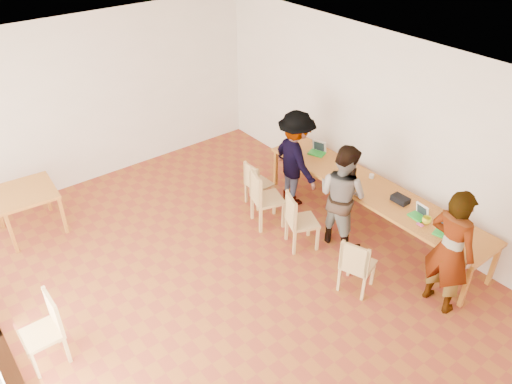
% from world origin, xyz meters
% --- Properties ---
extents(ground, '(8.00, 8.00, 0.00)m').
position_xyz_m(ground, '(0.00, 0.00, 0.00)').
color(ground, brown).
rests_on(ground, ground).
extents(wall_back, '(6.00, 0.10, 3.00)m').
position_xyz_m(wall_back, '(0.00, 4.00, 1.50)').
color(wall_back, white).
rests_on(wall_back, ground).
extents(wall_right, '(0.10, 8.00, 3.00)m').
position_xyz_m(wall_right, '(3.00, 0.00, 1.50)').
color(wall_right, white).
rests_on(wall_right, ground).
extents(ceiling, '(6.00, 8.00, 0.04)m').
position_xyz_m(ceiling, '(0.00, 0.00, 3.02)').
color(ceiling, white).
rests_on(ceiling, wall_back).
extents(communal_table, '(0.80, 4.00, 0.75)m').
position_xyz_m(communal_table, '(2.50, -0.23, 0.70)').
color(communal_table, orange).
rests_on(communal_table, ground).
extents(side_table, '(0.90, 0.90, 0.75)m').
position_xyz_m(side_table, '(-1.82, 3.06, 0.67)').
color(side_table, orange).
rests_on(side_table, ground).
extents(chair_near, '(0.53, 0.53, 0.47)m').
position_xyz_m(chair_near, '(1.22, -1.08, 0.54)').
color(chair_near, tan).
rests_on(chair_near, ground).
extents(chair_mid, '(0.56, 0.56, 0.49)m').
position_xyz_m(chair_mid, '(1.26, 0.15, 0.57)').
color(chair_mid, tan).
rests_on(chair_mid, ground).
extents(chair_far, '(0.58, 0.58, 0.52)m').
position_xyz_m(chair_far, '(1.19, 0.91, 0.60)').
color(chair_far, tan).
rests_on(chair_far, ground).
extents(chair_empty, '(0.39, 0.39, 0.44)m').
position_xyz_m(chair_empty, '(1.46, 1.42, 0.50)').
color(chair_empty, tan).
rests_on(chair_empty, ground).
extents(chair_spare, '(0.43, 0.43, 0.49)m').
position_xyz_m(chair_spare, '(-2.40, 0.36, 0.57)').
color(chair_spare, tan).
rests_on(chair_spare, ground).
extents(person_near, '(0.46, 0.67, 1.80)m').
position_xyz_m(person_near, '(1.97, -1.93, 0.90)').
color(person_near, gray).
rests_on(person_near, ground).
extents(person_mid, '(0.71, 0.87, 1.67)m').
position_xyz_m(person_mid, '(1.89, -0.15, 0.84)').
color(person_mid, gray).
rests_on(person_mid, ground).
extents(person_far, '(0.81, 1.19, 1.70)m').
position_xyz_m(person_far, '(2.06, 1.09, 0.85)').
color(person_far, gray).
rests_on(person_far, ground).
extents(laptop_near, '(0.25, 0.27, 0.20)m').
position_xyz_m(laptop_near, '(2.40, -1.57, 0.80)').
color(laptop_near, green).
rests_on(laptop_near, communal_table).
extents(laptop_mid, '(0.22, 0.25, 0.20)m').
position_xyz_m(laptop_mid, '(2.46, -1.12, 0.80)').
color(laptop_mid, green).
rests_on(laptop_mid, communal_table).
extents(laptop_far, '(0.31, 0.33, 0.23)m').
position_xyz_m(laptop_far, '(2.63, 1.14, 0.81)').
color(laptop_far, green).
rests_on(laptop_far, communal_table).
extents(yellow_mug, '(0.16, 0.16, 0.10)m').
position_xyz_m(yellow_mug, '(2.41, -1.28, 0.80)').
color(yellow_mug, yellow).
rests_on(yellow_mug, communal_table).
extents(green_bottle, '(0.07, 0.07, 0.28)m').
position_xyz_m(green_bottle, '(2.28, 0.08, 0.89)').
color(green_bottle, '#1F7946').
rests_on(green_bottle, communal_table).
extents(clear_glass, '(0.07, 0.07, 0.09)m').
position_xyz_m(clear_glass, '(2.69, 1.23, 0.80)').
color(clear_glass, silver).
rests_on(clear_glass, communal_table).
extents(condiment_cup, '(0.08, 0.08, 0.06)m').
position_xyz_m(condiment_cup, '(2.74, 0.01, 0.78)').
color(condiment_cup, white).
rests_on(condiment_cup, communal_table).
extents(pink_phone, '(0.05, 0.10, 0.01)m').
position_xyz_m(pink_phone, '(2.30, -1.26, 0.76)').
color(pink_phone, '#D03E8D').
rests_on(pink_phone, communal_table).
extents(black_pouch, '(0.16, 0.26, 0.09)m').
position_xyz_m(black_pouch, '(2.55, -0.71, 0.80)').
color(black_pouch, black).
rests_on(black_pouch, communal_table).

